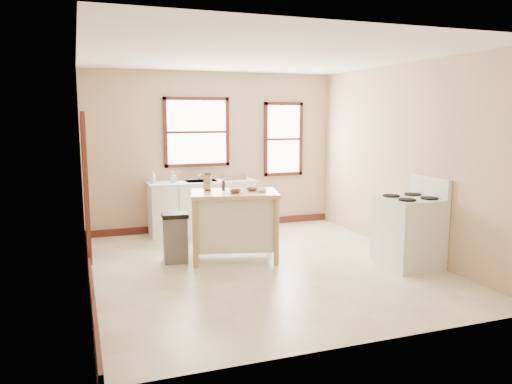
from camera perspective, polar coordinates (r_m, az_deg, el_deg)
floor at (r=6.90m, az=0.67°, el=-8.48°), size 5.00×5.00×0.00m
ceiling at (r=6.63m, az=0.72°, el=15.30°), size 5.00×5.00×0.00m
wall_back at (r=9.00m, az=-4.90°, el=4.63°), size 4.50×0.04×2.80m
wall_left at (r=6.21m, az=-19.18°, el=2.30°), size 0.04×5.00×2.80m
wall_right at (r=7.70m, az=16.62°, el=3.59°), size 0.04×5.00×2.80m
window_main at (r=8.89m, az=-6.78°, el=6.81°), size 1.17×0.06×1.22m
window_side at (r=9.40m, az=3.14°, el=6.05°), size 0.77×0.06×1.37m
door_left at (r=7.54m, az=-18.88°, el=0.70°), size 0.06×0.90×2.10m
baseboard_back at (r=9.16m, az=-4.74°, el=-3.77°), size 4.50×0.04×0.12m
baseboard_left at (r=6.49m, az=-18.31°, el=-9.53°), size 0.04×5.00×0.12m
sink_counter at (r=8.75m, az=-6.21°, el=-1.71°), size 1.86×0.62×0.92m
faucet at (r=8.84m, az=-6.55°, el=2.12°), size 0.03×0.03×0.22m
soap_bottle_a at (r=8.49m, az=-11.70°, el=1.71°), size 0.09×0.09×0.22m
soap_bottle_b at (r=8.49m, az=-9.43°, el=1.66°), size 0.08×0.09×0.18m
dish_rack at (r=8.76m, az=-2.62°, el=1.73°), size 0.42×0.32×0.10m
kitchen_island at (r=7.10m, az=-2.46°, el=-3.90°), size 1.35×1.02×0.98m
knife_block at (r=7.13m, az=-5.56°, el=0.97°), size 0.13×0.13×0.20m
pepper_grinder at (r=7.13m, az=-3.74°, el=0.78°), size 0.06×0.06×0.15m
bowl_a at (r=6.90m, az=-2.38°, el=0.09°), size 0.25×0.25×0.05m
bowl_b at (r=7.08m, az=-0.45°, el=0.30°), size 0.22×0.22×0.04m
bowl_c at (r=6.97m, az=0.68°, el=0.19°), size 0.15×0.15×0.05m
trash_bin at (r=7.09m, az=-9.20°, el=-5.18°), size 0.38×0.33×0.70m
gas_stove at (r=7.09m, az=17.07°, el=-3.33°), size 0.76×0.77×1.22m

